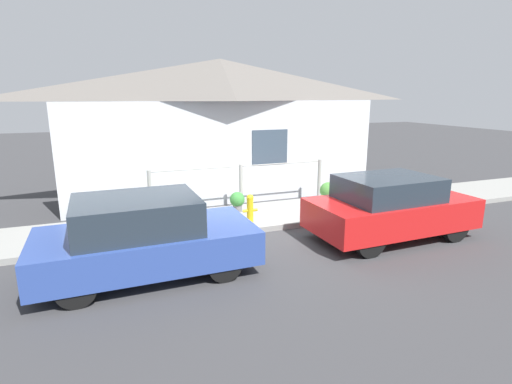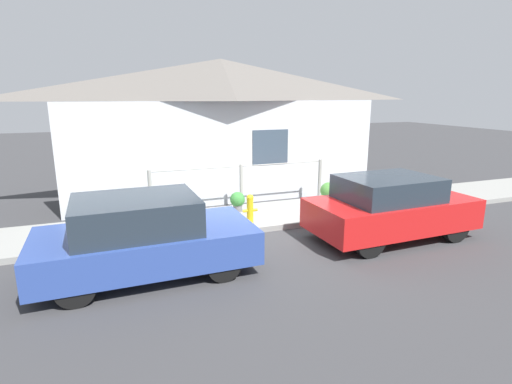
% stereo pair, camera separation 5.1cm
% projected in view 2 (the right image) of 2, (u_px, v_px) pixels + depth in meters
% --- Properties ---
extents(ground_plane, '(60.00, 60.00, 0.00)m').
position_uv_depth(ground_plane, '(267.00, 232.00, 9.23)').
color(ground_plane, '#38383A').
extents(sidewalk, '(24.00, 2.03, 0.13)m').
position_uv_depth(sidewalk, '(252.00, 217.00, 10.14)').
color(sidewalk, gray).
rests_on(sidewalk, ground_plane).
extents(house, '(9.51, 2.23, 4.12)m').
position_uv_depth(house, '(222.00, 88.00, 11.73)').
color(house, silver).
rests_on(house, ground_plane).
extents(fence, '(4.90, 0.10, 1.15)m').
position_uv_depth(fence, '(241.00, 183.00, 10.76)').
color(fence, '#999993').
rests_on(fence, sidewalk).
extents(car_left, '(3.76, 1.87, 1.40)m').
position_uv_depth(car_left, '(144.00, 237.00, 6.94)').
color(car_left, '#2D4793').
rests_on(car_left, ground_plane).
extents(car_right, '(3.67, 1.81, 1.39)m').
position_uv_depth(car_right, '(390.00, 207.00, 8.71)').
color(car_right, red).
rests_on(car_right, ground_plane).
extents(fire_hydrant, '(0.36, 0.16, 0.73)m').
position_uv_depth(fire_hydrant, '(250.00, 209.00, 9.28)').
color(fire_hydrant, yellow).
rests_on(fire_hydrant, sidewalk).
extents(potted_plant_near_hydrant, '(0.39, 0.39, 0.52)m').
position_uv_depth(potted_plant_near_hydrant, '(238.00, 201.00, 10.35)').
color(potted_plant_near_hydrant, slate).
rests_on(potted_plant_near_hydrant, sidewalk).
extents(potted_plant_by_fence, '(0.58, 0.58, 0.73)m').
position_uv_depth(potted_plant_by_fence, '(155.00, 206.00, 9.37)').
color(potted_plant_by_fence, '#9E5638').
rests_on(potted_plant_by_fence, sidewalk).
extents(potted_plant_corner, '(0.46, 0.46, 0.62)m').
position_uv_depth(potted_plant_corner, '(329.00, 192.00, 11.00)').
color(potted_plant_corner, slate).
rests_on(potted_plant_corner, sidewalk).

